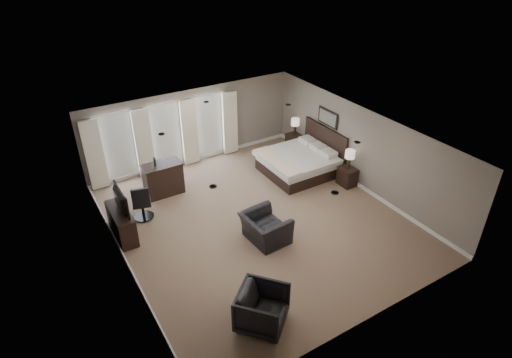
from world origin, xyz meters
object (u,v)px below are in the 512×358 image
bar_stool_left (160,172)px  bar_counter (163,179)px  nightstand_near (347,177)px  lamp_far (295,127)px  bar_stool_right (172,173)px  desk_chair (142,201)px  lamp_near (349,160)px  armchair_near (265,224)px  bed (299,154)px  armchair_far (262,307)px  nightstand_far (294,142)px  dresser (122,223)px  tv (119,209)px

bar_stool_left → bar_counter: bearing=-101.5°
nightstand_near → lamp_far: 2.97m
bar_stool_right → desk_chair: (-1.43, -1.39, 0.18)m
lamp_near → armchair_near: 3.89m
nightstand_near → lamp_far: size_ratio=0.96×
bed → lamp_near: 1.71m
armchair_far → desk_chair: bearing=59.5°
nightstand_far → armchair_near: armchair_near is taller
lamp_near → bar_stool_left: 6.05m
nightstand_near → bar_stool_right: bearing=147.2°
nightstand_near → nightstand_far: nightstand_far is taller
armchair_far → dresser: bearing=69.4°
nightstand_near → desk_chair: 6.41m
lamp_far → armchair_near: bearing=-133.9°
lamp_near → tv: (-6.92, 1.14, -0.04)m
bed → bar_stool_left: bed is taller
bed → bar_stool_left: size_ratio=2.89×
nightstand_near → nightstand_far: bearing=90.0°
armchair_near → armchair_far: armchair_near is taller
lamp_far → armchair_far: lamp_far is taller
bar_counter → bar_stool_right: 0.68m
dresser → tv: tv is taller
bed → bar_counter: bearing=165.5°
dresser → desk_chair: bearing=35.3°
bed → lamp_near: bed is taller
bar_counter → bar_stool_right: size_ratio=1.62×
dresser → bar_stool_right: 2.89m
bed → bar_stool_right: bed is taller
desk_chair → nightstand_near: bearing=-179.5°
lamp_far → bar_counter: bearing=-176.3°
nightstand_near → desk_chair: desk_chair is taller
lamp_far → dresser: (-6.92, -1.76, -0.53)m
lamp_near → dresser: size_ratio=0.46×
bar_counter → tv: bearing=-140.4°
dresser → bar_counter: (1.72, 1.42, 0.12)m
lamp_far → armchair_near: size_ratio=0.53×
armchair_far → desk_chair: size_ratio=0.90×
nightstand_near → desk_chair: size_ratio=0.54×
tv → lamp_near: bearing=-99.4°
nightstand_near → bar_counter: (-5.20, 2.56, 0.22)m
nightstand_far → bed: bearing=-121.5°
nightstand_far → armchair_near: 5.41m
lamp_near → tv: 7.01m
bar_counter → lamp_far: bearing=3.7°
dresser → nightstand_near: bearing=-9.4°
nightstand_far → dresser: (-6.92, -1.76, 0.09)m
nightstand_near → nightstand_far: (0.00, 2.90, 0.01)m
tv → bar_stool_right: tv is taller
desk_chair → armchair_far: bearing=115.6°
lamp_far → bar_counter: size_ratio=0.52×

